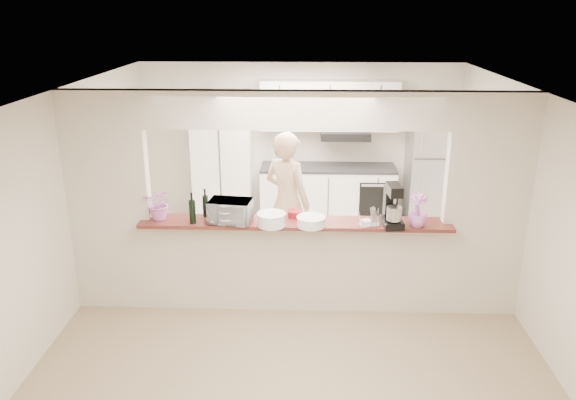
{
  "coord_description": "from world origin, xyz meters",
  "views": [
    {
      "loc": [
        0.13,
        -5.75,
        3.32
      ],
      "look_at": [
        -0.09,
        0.3,
        1.21
      ],
      "focal_mm": 35.0,
      "sensor_mm": 36.0,
      "label": 1
    }
  ],
  "objects_px": {
    "person": "(287,203)",
    "refrigerator": "(432,174)",
    "toaster_oven": "(230,211)",
    "stand_mixer": "(392,207)"
  },
  "relations": [
    {
      "from": "refrigerator",
      "to": "toaster_oven",
      "type": "xyz_separation_m",
      "value": [
        -2.75,
        -2.75,
        0.36
      ]
    },
    {
      "from": "refrigerator",
      "to": "person",
      "type": "xyz_separation_m",
      "value": [
        -2.18,
        -1.61,
        0.07
      ]
    },
    {
      "from": "toaster_oven",
      "to": "person",
      "type": "bearing_deg",
      "value": 70.22
    },
    {
      "from": "person",
      "to": "toaster_oven",
      "type": "bearing_deg",
      "value": 98.72
    },
    {
      "from": "stand_mixer",
      "to": "refrigerator",
      "type": "bearing_deg",
      "value": 69.93
    },
    {
      "from": "refrigerator",
      "to": "stand_mixer",
      "type": "distance_m",
      "value": 3.0
    },
    {
      "from": "refrigerator",
      "to": "toaster_oven",
      "type": "relative_size",
      "value": 3.77
    },
    {
      "from": "refrigerator",
      "to": "stand_mixer",
      "type": "bearing_deg",
      "value": -110.07
    },
    {
      "from": "person",
      "to": "refrigerator",
      "type": "bearing_deg",
      "value": -107.97
    },
    {
      "from": "refrigerator",
      "to": "toaster_oven",
      "type": "height_order",
      "value": "refrigerator"
    }
  ]
}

